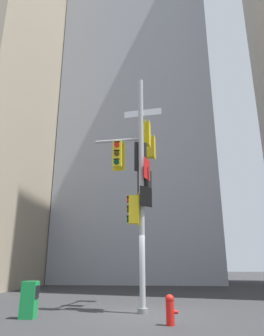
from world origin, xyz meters
The scene contains 5 objects.
ground centered at (0.00, 0.00, 0.00)m, with size 120.00×120.00×0.00m, color #2D2D30.
building_mid_block centered at (-1.28, 20.52, 25.98)m, with size 13.87×13.87×51.96m, color #9399A3.
signal_pole_assembly centered at (-0.08, 0.49, 5.11)m, with size 2.64×3.20×8.74m.
fire_hydrant centered at (0.83, -1.99, 0.40)m, with size 0.33×0.23×0.76m.
newspaper_box centered at (-3.34, -1.28, 0.53)m, with size 0.45×0.36×1.05m.
Camera 1 is at (0.55, -10.94, 1.54)m, focal length 32.81 mm.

